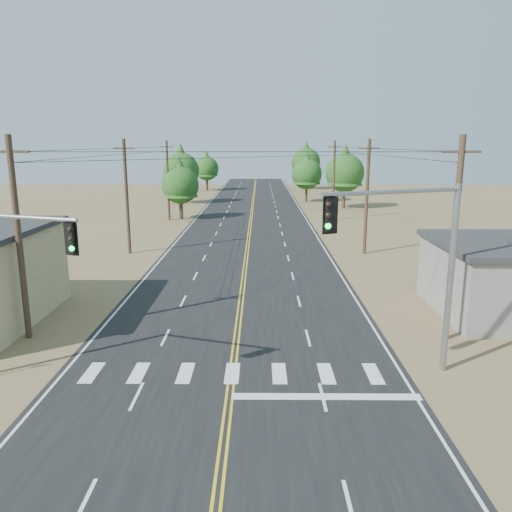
{
  "coord_description": "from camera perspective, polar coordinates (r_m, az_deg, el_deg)",
  "views": [
    {
      "loc": [
        1.16,
        -11.6,
        9.55
      ],
      "look_at": [
        0.95,
        15.3,
        3.5
      ],
      "focal_mm": 35.0,
      "sensor_mm": 36.0,
      "label": 1
    }
  ],
  "objects": [
    {
      "name": "road",
      "position": [
        42.7,
        -1.13,
        -0.24
      ],
      "size": [
        15.0,
        200.0,
        0.02
      ],
      "primitive_type": "cube",
      "color": "black",
      "rests_on": "ground"
    },
    {
      "name": "tree_right_near",
      "position": [
        77.07,
        10.13,
        9.77
      ],
      "size": [
        5.79,
        5.79,
        9.65
      ],
      "color": "#3F2D1E",
      "rests_on": "ground"
    },
    {
      "name": "utility_pole_right_far",
      "position": [
        64.44,
        8.87,
        8.58
      ],
      "size": [
        1.8,
        0.3,
        10.0
      ],
      "color": "#4C3826",
      "rests_on": "ground"
    },
    {
      "name": "tree_left_mid",
      "position": [
        83.07,
        -8.55,
        10.04
      ],
      "size": [
        5.82,
        5.82,
        9.7
      ],
      "color": "#3F2D1E",
      "rests_on": "ground"
    },
    {
      "name": "tree_right_mid",
      "position": [
        84.79,
        5.83,
        9.63
      ],
      "size": [
        5.06,
        5.06,
        8.43
      ],
      "color": "#3F2D1E",
      "rests_on": "ground"
    },
    {
      "name": "utility_pole_right_near",
      "position": [
        25.77,
        21.69,
        1.86
      ],
      "size": [
        1.8,
        0.3,
        10.0
      ],
      "color": "#4C3826",
      "rests_on": "ground"
    },
    {
      "name": "tree_left_near",
      "position": [
        65.43,
        -8.66,
        8.43
      ],
      "size": [
        4.79,
        4.79,
        7.98
      ],
      "color": "#3F2D1E",
      "rests_on": "ground"
    },
    {
      "name": "tree_left_far",
      "position": [
        106.28,
        -5.67,
        10.2
      ],
      "size": [
        4.99,
        4.99,
        8.32
      ],
      "color": "#3F2D1E",
      "rests_on": "ground"
    },
    {
      "name": "signal_mast_right",
      "position": [
        20.73,
        18.02,
        0.49
      ],
      "size": [
        5.88,
        2.7,
        8.02
      ],
      "rotation": [
        0.0,
        0.0,
        0.4
      ],
      "color": "gray",
      "rests_on": "ground"
    },
    {
      "name": "utility_pole_right_mid",
      "position": [
        44.81,
        12.55,
        6.7
      ],
      "size": [
        1.8,
        0.3,
        10.0
      ],
      "color": "#4C3826",
      "rests_on": "ground"
    },
    {
      "name": "ground",
      "position": [
        15.07,
        -4.57,
        -26.69
      ],
      "size": [
        220.0,
        220.0,
        0.0
      ],
      "primitive_type": "plane",
      "color": "olive",
      "rests_on": "ground"
    },
    {
      "name": "utility_pole_left_mid",
      "position": [
        45.35,
        -14.56,
        6.66
      ],
      "size": [
        1.8,
        0.3,
        10.0
      ],
      "color": "#4C3826",
      "rests_on": "ground"
    },
    {
      "name": "tree_right_far",
      "position": [
        109.28,
        5.72,
        10.92
      ],
      "size": [
        6.21,
        6.21,
        10.36
      ],
      "color": "#3F2D1E",
      "rests_on": "ground"
    },
    {
      "name": "utility_pole_left_near",
      "position": [
        26.7,
        -25.48,
        1.88
      ],
      "size": [
        1.8,
        0.3,
        10.0
      ],
      "color": "#4C3826",
      "rests_on": "ground"
    },
    {
      "name": "utility_pole_left_far",
      "position": [
        64.81,
        -10.04,
        8.56
      ],
      "size": [
        1.8,
        0.3,
        10.0
      ],
      "color": "#4C3826",
      "rests_on": "ground"
    }
  ]
}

